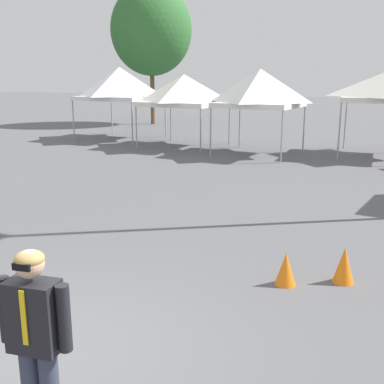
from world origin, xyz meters
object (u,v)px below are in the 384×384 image
at_px(traffic_cone_lot_center, 286,269).
at_px(traffic_cone_near_barrier, 344,265).
at_px(canopy_tent_far_left, 120,83).
at_px(tree_behind_tents_left, 151,30).
at_px(canopy_tent_left_of_center, 184,90).
at_px(canopy_tent_far_right, 260,88).
at_px(person_foreground, 36,337).

relative_size(traffic_cone_lot_center, traffic_cone_near_barrier, 0.89).
height_order(canopy_tent_far_left, tree_behind_tents_left, tree_behind_tents_left).
height_order(canopy_tent_left_of_center, tree_behind_tents_left, tree_behind_tents_left).
bearing_deg(canopy_tent_far_right, traffic_cone_lot_center, -71.21).
bearing_deg(canopy_tent_left_of_center, person_foreground, -68.35).
relative_size(canopy_tent_far_left, canopy_tent_left_of_center, 1.06).
bearing_deg(tree_behind_tents_left, traffic_cone_near_barrier, -54.15).
xyz_separation_m(canopy_tent_far_left, canopy_tent_left_of_center, (4.06, -1.13, -0.24)).
bearing_deg(canopy_tent_left_of_center, canopy_tent_far_right, -10.80).
relative_size(canopy_tent_far_left, traffic_cone_lot_center, 6.97).
distance_m(canopy_tent_left_of_center, traffic_cone_near_barrier, 14.81).
distance_m(canopy_tent_far_left, person_foreground, 20.60).
distance_m(tree_behind_tents_left, traffic_cone_near_barrier, 25.83).
bearing_deg(canopy_tent_far_right, tree_behind_tents_left, 137.49).
bearing_deg(canopy_tent_far_right, canopy_tent_far_left, 166.69).
bearing_deg(tree_behind_tents_left, canopy_tent_far_left, -72.72).
distance_m(canopy_tent_far_left, canopy_tent_left_of_center, 4.22).
bearing_deg(traffic_cone_near_barrier, tree_behind_tents_left, 125.85).
height_order(canopy_tent_far_left, canopy_tent_far_right, canopy_tent_far_left).
xyz_separation_m(tree_behind_tents_left, traffic_cone_lot_center, (13.97, -20.88, -5.66)).
bearing_deg(traffic_cone_lot_center, person_foreground, -105.22).
bearing_deg(tree_behind_tents_left, person_foreground, -62.67).
bearing_deg(person_foreground, tree_behind_tents_left, 117.33).
bearing_deg(canopy_tent_far_left, traffic_cone_near_barrier, -46.39).
relative_size(canopy_tent_far_right, traffic_cone_lot_center, 6.66).
bearing_deg(traffic_cone_lot_center, traffic_cone_near_barrier, 29.34).
bearing_deg(canopy_tent_far_left, canopy_tent_far_right, -13.31).
height_order(tree_behind_tents_left, traffic_cone_near_barrier, tree_behind_tents_left).
height_order(canopy_tent_far_left, traffic_cone_near_barrier, canopy_tent_far_left).
bearing_deg(traffic_cone_near_barrier, canopy_tent_left_of_center, 125.11).
distance_m(person_foreground, traffic_cone_lot_center, 4.25).
bearing_deg(person_foreground, canopy_tent_far_right, 100.39).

